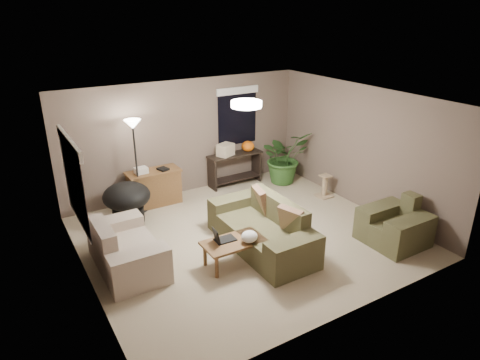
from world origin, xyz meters
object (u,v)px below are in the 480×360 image
cat_scratching_post (325,187)px  armchair (394,227)px  main_sofa (263,231)px  floor_lamp (134,136)px  console_table (235,166)px  desk (154,187)px  loveseat (125,251)px  houseplant (284,162)px  coffee_table (234,244)px  papasan_chair (127,200)px

cat_scratching_post → armchair: bearing=-97.3°
main_sofa → floor_lamp: 3.11m
console_table → floor_lamp: (-2.39, -0.23, 1.16)m
desk → console_table: size_ratio=0.85×
loveseat → armchair: same height
desk → houseplant: 3.09m
coffee_table → houseplant: size_ratio=0.80×
main_sofa → loveseat: same height
console_table → main_sofa: bearing=-110.8°
coffee_table → floor_lamp: (-0.66, 2.68, 1.24)m
coffee_table → papasan_chair: (-1.01, 2.31, 0.11)m
floor_lamp → houseplant: (3.44, -0.25, -1.11)m
armchair → floor_lamp: size_ratio=0.52×
main_sofa → armchair: (2.07, -1.07, 0.00)m
main_sofa → floor_lamp: (-1.36, 2.47, 1.30)m
loveseat → console_table: bearing=32.9°
armchair → papasan_chair: bearing=140.1°
loveseat → cat_scratching_post: size_ratio=3.20×
coffee_table → main_sofa: bearing=16.2°
console_table → desk: bearing=-177.6°
coffee_table → loveseat: bearing=152.7°
armchair → cat_scratching_post: bearing=82.7°
console_table → cat_scratching_post: (1.32, -1.64, -0.22)m
console_table → coffee_table: bearing=-120.8°
papasan_chair → floor_lamp: (0.36, 0.37, 1.13)m
console_table → cat_scratching_post: bearing=-51.1°
armchair → desk: (-3.06, 3.68, 0.08)m
papasan_chair → desk: bearing=34.7°
loveseat → desk: size_ratio=1.45×
floor_lamp → houseplant: floor_lamp is taller
desk → cat_scratching_post: (3.33, -1.55, -0.16)m
floor_lamp → cat_scratching_post: (3.71, -1.41, -1.38)m
console_table → cat_scratching_post: size_ratio=2.60×
loveseat → cat_scratching_post: (4.58, 0.48, -0.08)m
armchair → floor_lamp: (-3.43, 3.54, 1.30)m
floor_lamp → cat_scratching_post: 4.20m
coffee_table → houseplant: (2.79, 2.43, 0.13)m
coffee_table → floor_lamp: bearing=103.8°
main_sofa → papasan_chair: size_ratio=2.33×
armchair → cat_scratching_post: 2.15m
papasan_chair → console_table: bearing=12.2°
coffee_table → papasan_chair: bearing=113.7°
loveseat → cat_scratching_post: loveseat is taller
coffee_table → papasan_chair: size_ratio=1.06×
loveseat → console_table: 3.89m
console_table → floor_lamp: bearing=-174.6°
houseplant → papasan_chair: bearing=-178.2°
desk → houseplant: size_ratio=0.88×
console_table → houseplant: size_ratio=1.04×
loveseat → papasan_chair: 1.62m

